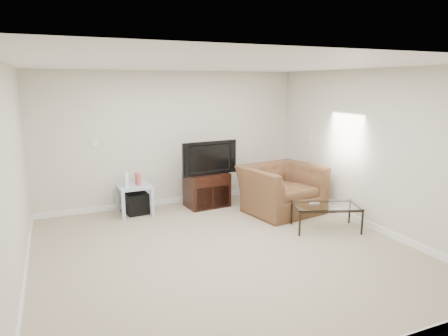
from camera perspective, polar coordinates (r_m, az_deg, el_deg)
name	(u,v)px	position (r m, az deg, el deg)	size (l,w,h in m)	color
floor	(225,251)	(5.64, 0.15, -11.77)	(5.00, 5.00, 0.00)	tan
ceiling	(225,65)	(5.17, 0.17, 14.54)	(5.00, 5.00, 0.00)	white
wall_back	(172,139)	(7.59, -7.39, 4.14)	(5.00, 0.02, 2.50)	silver
wall_left	(12,180)	(4.86, -28.00, -1.54)	(0.02, 5.00, 2.50)	silver
wall_right	(372,150)	(6.65, 20.37, 2.40)	(0.02, 5.00, 2.50)	silver
plate_back	(95,143)	(7.32, -17.96, 3.38)	(0.12, 0.02, 0.12)	white
plate_right_switch	(311,138)	(7.86, 12.29, 4.24)	(0.02, 0.09, 0.13)	white
plate_right_outlet	(318,189)	(7.80, 13.26, -2.98)	(0.02, 0.08, 0.12)	white
tv_stand	(207,190)	(7.51, -2.49, -3.11)	(0.76, 0.53, 0.64)	black
dvd_player	(208,179)	(7.42, -2.36, -1.60)	(0.41, 0.29, 0.06)	black
television	(207,157)	(7.34, -2.42, 1.56)	(0.99, 0.20, 0.62)	black
side_table	(135,199)	(7.23, -12.63, -4.41)	(0.55, 0.55, 0.53)	#C6E9F6
subwoofer	(137,203)	(7.28, -12.39, -4.92)	(0.37, 0.37, 0.37)	black
game_console	(126,179)	(7.09, -13.78, -1.55)	(0.06, 0.18, 0.24)	white
game_case	(138,179)	(7.13, -12.21, -1.53)	(0.06, 0.16, 0.21)	#CC4C4C
recliner	(282,181)	(7.18, 8.24, -1.89)	(1.29, 0.84, 1.13)	#4B361D
coffee_table	(326,217)	(6.55, 14.34, -6.80)	(1.04, 0.59, 0.41)	black
remote	(314,203)	(6.49, 12.78, -4.91)	(0.16, 0.05, 0.02)	#B2B2B7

